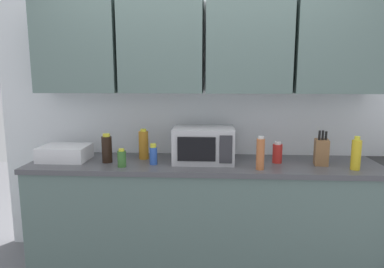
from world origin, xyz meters
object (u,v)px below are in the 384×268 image
at_px(dish_rack, 65,153).
at_px(bottle_red_sauce, 277,153).
at_px(bottle_yellow_mustard, 356,154).
at_px(bottle_spice_jar, 260,154).
at_px(bottle_soy_dark, 107,149).
at_px(microwave, 204,144).
at_px(bottle_blue_cleaner, 153,155).
at_px(bottle_green_oil, 122,158).
at_px(knife_block, 321,152).
at_px(bottle_amber_vinegar, 144,145).

xyz_separation_m(dish_rack, bottle_red_sauce, (1.73, 0.02, 0.02)).
bearing_deg(bottle_yellow_mustard, bottle_spice_jar, -176.69).
bearing_deg(dish_rack, bottle_soy_dark, -8.47).
xyz_separation_m(microwave, bottle_blue_cleaner, (-0.39, -0.12, -0.06)).
distance_m(microwave, bottle_red_sauce, 0.59).
relative_size(bottle_red_sauce, bottle_green_oil, 1.21).
bearing_deg(bottle_soy_dark, bottle_red_sauce, 3.02).
relative_size(bottle_spice_jar, bottle_soy_dark, 1.08).
bearing_deg(knife_block, bottle_blue_cleaner, -177.01).
bearing_deg(knife_block, microwave, 176.91).
xyz_separation_m(bottle_amber_vinegar, bottle_green_oil, (-0.12, -0.27, -0.05)).
xyz_separation_m(bottle_soy_dark, bottle_red_sauce, (1.36, 0.07, -0.03)).
bearing_deg(bottle_amber_vinegar, bottle_green_oil, -113.43).
bearing_deg(bottle_yellow_mustard, bottle_amber_vinegar, 171.80).
height_order(microwave, bottle_red_sauce, microwave).
distance_m(knife_block, bottle_red_sauce, 0.33).
bearing_deg(bottle_yellow_mustard, bottle_soy_dark, 177.02).
bearing_deg(microwave, bottle_amber_vinegar, 173.33).
bearing_deg(bottle_spice_jar, bottle_amber_vinegar, 163.42).
xyz_separation_m(bottle_yellow_mustard, bottle_red_sauce, (-0.54, 0.17, -0.04)).
relative_size(bottle_blue_cleaner, bottle_green_oil, 1.17).
relative_size(microwave, dish_rack, 1.26).
relative_size(knife_block, bottle_soy_dark, 1.17).
height_order(knife_block, bottle_spice_jar, knife_block).
bearing_deg(bottle_red_sauce, bottle_yellow_mustard, -17.51).
bearing_deg(knife_block, bottle_spice_jar, -161.19).
bearing_deg(bottle_amber_vinegar, microwave, -6.67).
bearing_deg(knife_block, bottle_red_sauce, 172.44).
height_order(knife_block, bottle_green_oil, knife_block).
bearing_deg(dish_rack, bottle_green_oil, -19.55).
height_order(bottle_amber_vinegar, bottle_soy_dark, bottle_amber_vinegar).
bearing_deg(bottle_amber_vinegar, bottle_red_sauce, -3.38).
distance_m(dish_rack, knife_block, 2.05).
height_order(knife_block, bottle_amber_vinegar, knife_block).
distance_m(knife_block, bottle_spice_jar, 0.52).
distance_m(bottle_soy_dark, bottle_blue_cleaner, 0.38).
bearing_deg(bottle_red_sauce, bottle_spice_jar, -127.73).
distance_m(knife_block, bottle_amber_vinegar, 1.42).
relative_size(dish_rack, bottle_red_sauce, 2.22).
relative_size(bottle_yellow_mustard, bottle_red_sauce, 1.47).
relative_size(bottle_soy_dark, bottle_red_sauce, 1.36).
distance_m(microwave, knife_block, 0.92).
distance_m(dish_rack, bottle_amber_vinegar, 0.64).
xyz_separation_m(bottle_spice_jar, bottle_green_oil, (-1.04, 0.01, -0.06)).
relative_size(microwave, bottle_spice_jar, 1.92).
distance_m(bottle_yellow_mustard, bottle_soy_dark, 1.90).
xyz_separation_m(knife_block, bottle_spice_jar, (-0.49, -0.17, 0.02)).
relative_size(bottle_amber_vinegar, bottle_green_oil, 1.79).
bearing_deg(dish_rack, bottle_amber_vinegar, 7.27).
bearing_deg(bottle_blue_cleaner, bottle_soy_dark, 173.99).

